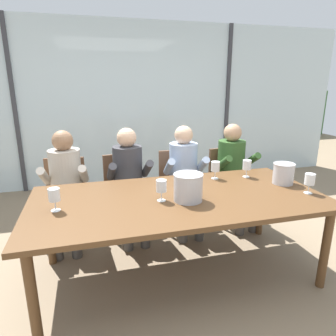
% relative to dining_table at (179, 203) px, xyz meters
% --- Properties ---
extents(ground, '(14.00, 14.00, 0.00)m').
position_rel_dining_table_xyz_m(ground, '(0.00, 1.00, -0.68)').
color(ground, '#847056').
extents(window_glass_panel, '(7.62, 0.03, 2.60)m').
position_rel_dining_table_xyz_m(window_glass_panel, '(0.00, 2.71, 0.62)').
color(window_glass_panel, silver).
rests_on(window_glass_panel, ground).
extents(window_mullion_left, '(0.06, 0.06, 2.60)m').
position_rel_dining_table_xyz_m(window_mullion_left, '(-1.71, 2.69, 0.62)').
color(window_mullion_left, '#38383D').
rests_on(window_mullion_left, ground).
extents(window_mullion_right, '(0.06, 0.06, 2.60)m').
position_rel_dining_table_xyz_m(window_mullion_right, '(1.71, 2.69, 0.62)').
color(window_mullion_right, '#38383D').
rests_on(window_mullion_right, ground).
extents(hillside_vineyard, '(13.62, 2.40, 1.41)m').
position_rel_dining_table_xyz_m(hillside_vineyard, '(0.00, 7.12, 0.02)').
color(hillside_vineyard, '#386633').
rests_on(hillside_vineyard, ground).
extents(dining_table, '(2.42, 1.15, 0.75)m').
position_rel_dining_table_xyz_m(dining_table, '(0.00, 0.00, 0.00)').
color(dining_table, brown).
rests_on(dining_table, ground).
extents(chair_near_curtain, '(0.48, 0.48, 0.88)m').
position_rel_dining_table_xyz_m(chair_near_curtain, '(-0.98, 0.98, -0.17)').
color(chair_near_curtain, brown).
rests_on(chair_near_curtain, ground).
extents(chair_left_of_center, '(0.49, 0.49, 0.88)m').
position_rel_dining_table_xyz_m(chair_left_of_center, '(-0.34, 1.00, -0.17)').
color(chair_left_of_center, brown).
rests_on(chair_left_of_center, ground).
extents(chair_center, '(0.48, 0.48, 0.88)m').
position_rel_dining_table_xyz_m(chair_center, '(0.30, 1.01, -0.17)').
color(chair_center, brown).
rests_on(chair_center, ground).
extents(chair_right_of_center, '(0.45, 0.45, 0.88)m').
position_rel_dining_table_xyz_m(chair_right_of_center, '(0.94, 0.98, -0.17)').
color(chair_right_of_center, brown).
rests_on(chair_right_of_center, ground).
extents(person_beige_jumper, '(0.48, 0.62, 1.20)m').
position_rel_dining_table_xyz_m(person_beige_jumper, '(-0.95, 0.85, 0.00)').
color(person_beige_jumper, '#B7AD9E').
rests_on(person_beige_jumper, ground).
extents(person_charcoal_jacket, '(0.47, 0.62, 1.20)m').
position_rel_dining_table_xyz_m(person_charcoal_jacket, '(-0.30, 0.85, 0.00)').
color(person_charcoal_jacket, '#38383D').
rests_on(person_charcoal_jacket, ground).
extents(person_pale_blue_shirt, '(0.48, 0.63, 1.20)m').
position_rel_dining_table_xyz_m(person_pale_blue_shirt, '(0.33, 0.85, 0.00)').
color(person_pale_blue_shirt, '#9EB2D1').
rests_on(person_pale_blue_shirt, ground).
extents(person_olive_shirt, '(0.49, 0.63, 1.20)m').
position_rel_dining_table_xyz_m(person_olive_shirt, '(0.95, 0.85, 0.00)').
color(person_olive_shirt, '#2D5123').
rests_on(person_olive_shirt, ground).
extents(ice_bucket_primary, '(0.24, 0.24, 0.22)m').
position_rel_dining_table_xyz_m(ice_bucket_primary, '(0.04, -0.10, 0.18)').
color(ice_bucket_primary, '#B7B7BC').
rests_on(ice_bucket_primary, dining_table).
extents(ice_bucket_secondary, '(0.20, 0.20, 0.20)m').
position_rel_dining_table_xyz_m(ice_bucket_secondary, '(1.04, 0.06, 0.16)').
color(ice_bucket_secondary, '#B7B7BC').
rests_on(ice_bucket_secondary, dining_table).
extents(wine_glass_by_left_taster, '(0.08, 0.08, 0.17)m').
position_rel_dining_table_xyz_m(wine_glass_by_left_taster, '(0.81, 0.34, 0.18)').
color(wine_glass_by_left_taster, silver).
rests_on(wine_glass_by_left_taster, dining_table).
extents(wine_glass_near_bucket, '(0.08, 0.08, 0.17)m').
position_rel_dining_table_xyz_m(wine_glass_near_bucket, '(0.49, 0.37, 0.18)').
color(wine_glass_near_bucket, silver).
rests_on(wine_glass_near_bucket, dining_table).
extents(wine_glass_center_pour, '(0.08, 0.08, 0.17)m').
position_rel_dining_table_xyz_m(wine_glass_center_pour, '(1.09, -0.22, 0.18)').
color(wine_glass_center_pour, silver).
rests_on(wine_glass_center_pour, dining_table).
extents(wine_glass_by_right_taster, '(0.08, 0.08, 0.17)m').
position_rel_dining_table_xyz_m(wine_glass_by_right_taster, '(-0.97, -0.03, 0.18)').
color(wine_glass_by_right_taster, silver).
rests_on(wine_glass_by_right_taster, dining_table).
extents(wine_glass_spare_empty, '(0.08, 0.08, 0.17)m').
position_rel_dining_table_xyz_m(wine_glass_spare_empty, '(-0.16, -0.05, 0.18)').
color(wine_glass_spare_empty, silver).
rests_on(wine_glass_spare_empty, dining_table).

